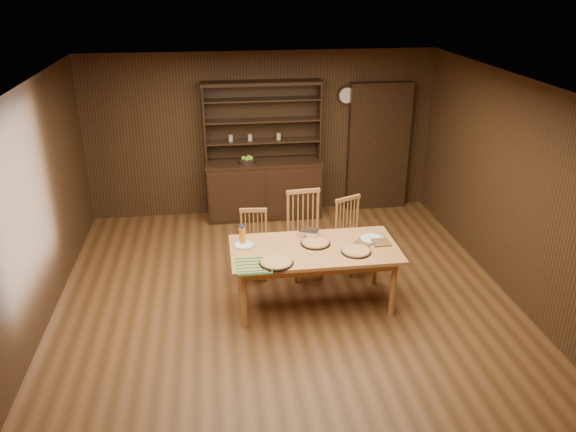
{
  "coord_description": "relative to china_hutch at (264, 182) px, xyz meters",
  "views": [
    {
      "loc": [
        -0.77,
        -5.69,
        3.68
      ],
      "look_at": [
        0.07,
        0.4,
        1.0
      ],
      "focal_mm": 35.0,
      "sensor_mm": 36.0,
      "label": 1
    }
  ],
  "objects": [
    {
      "name": "pizza_right",
      "position": [
        0.77,
        -2.91,
        0.17
      ],
      "size": [
        0.35,
        0.35,
        0.04
      ],
      "color": "black",
      "rests_on": "dining_table"
    },
    {
      "name": "floor",
      "position": [
        0.0,
        -2.75,
        -0.6
      ],
      "size": [
        6.0,
        6.0,
        0.0
      ],
      "primitive_type": "plane",
      "color": "brown",
      "rests_on": "ground"
    },
    {
      "name": "chair_center",
      "position": [
        0.34,
        -1.94,
        0.01
      ],
      "size": [
        0.5,
        0.48,
        1.13
      ],
      "rotation": [
        0.0,
        0.0,
        0.09
      ],
      "color": "#9F6236",
      "rests_on": "floor"
    },
    {
      "name": "cooling_rack",
      "position": [
        -0.41,
        -3.08,
        0.16
      ],
      "size": [
        0.45,
        0.45,
        0.02
      ],
      "primitive_type": null,
      "rotation": [
        0.0,
        0.0,
        0.25
      ],
      "color": "#0B9944",
      "rests_on": "dining_table"
    },
    {
      "name": "dining_table",
      "position": [
        0.32,
        -2.73,
        0.08
      ],
      "size": [
        1.94,
        0.97,
        0.75
      ],
      "color": "#C68445",
      "rests_on": "floor"
    },
    {
      "name": "chair_left",
      "position": [
        -0.32,
        -1.92,
        -0.12
      ],
      "size": [
        0.4,
        0.39,
        0.91
      ],
      "rotation": [
        0.0,
        0.0,
        -0.1
      ],
      "color": "#9F6236",
      "rests_on": "floor"
    },
    {
      "name": "room_shell",
      "position": [
        0.0,
        -2.75,
        0.98
      ],
      "size": [
        6.0,
        6.0,
        6.0
      ],
      "color": "silver",
      "rests_on": "floor"
    },
    {
      "name": "fruit_bowl",
      "position": [
        -0.26,
        -0.07,
        0.39
      ],
      "size": [
        0.27,
        0.27,
        0.12
      ],
      "color": "black",
      "rests_on": "china_hutch"
    },
    {
      "name": "doorway",
      "position": [
        1.9,
        0.15,
        0.45
      ],
      "size": [
        1.0,
        0.18,
        2.1
      ],
      "primitive_type": "cube",
      "color": "black",
      "rests_on": "floor"
    },
    {
      "name": "juice_bottle",
      "position": [
        -0.49,
        -2.5,
        0.26
      ],
      "size": [
        0.07,
        0.07,
        0.23
      ],
      "color": "orange",
      "rests_on": "dining_table"
    },
    {
      "name": "pizza_left",
      "position": [
        -0.16,
        -3.05,
        0.17
      ],
      "size": [
        0.38,
        0.38,
        0.04
      ],
      "color": "black",
      "rests_on": "dining_table"
    },
    {
      "name": "wall_clock",
      "position": [
        1.35,
        0.2,
        1.3
      ],
      "size": [
        0.3,
        0.05,
        0.3
      ],
      "color": "black",
      "rests_on": "room_shell"
    },
    {
      "name": "pot_holder_b",
      "position": [
        0.94,
        -2.67,
        0.16
      ],
      "size": [
        0.27,
        0.27,
        0.01
      ],
      "primitive_type": "cube",
      "rotation": [
        0.0,
        0.0,
        -0.69
      ],
      "color": "#A8131D",
      "rests_on": "dining_table"
    },
    {
      "name": "plate_left",
      "position": [
        -0.48,
        -2.56,
        0.16
      ],
      "size": [
        0.24,
        0.24,
        0.02
      ],
      "color": "silver",
      "rests_on": "dining_table"
    },
    {
      "name": "foil_dish",
      "position": [
        0.31,
        -2.44,
        0.2
      ],
      "size": [
        0.27,
        0.24,
        0.09
      ],
      "primitive_type": "cube",
      "rotation": [
        0.0,
        0.0,
        -0.4
      ],
      "color": "white",
      "rests_on": "dining_table"
    },
    {
      "name": "chair_right",
      "position": [
        0.96,
        -1.92,
        -0.07
      ],
      "size": [
        0.53,
        0.52,
        1.0
      ],
      "rotation": [
        0.0,
        0.0,
        0.42
      ],
      "color": "#9F6236",
      "rests_on": "floor"
    },
    {
      "name": "pizza_center",
      "position": [
        0.35,
        -2.64,
        0.17
      ],
      "size": [
        0.35,
        0.35,
        0.04
      ],
      "color": "black",
      "rests_on": "dining_table"
    },
    {
      "name": "china_hutch",
      "position": [
        0.0,
        0.0,
        0.0
      ],
      "size": [
        1.84,
        0.52,
        2.17
      ],
      "color": "black",
      "rests_on": "floor"
    },
    {
      "name": "plate_right",
      "position": [
        1.04,
        -2.6,
        0.16
      ],
      "size": [
        0.28,
        0.28,
        0.02
      ],
      "color": "silver",
      "rests_on": "dining_table"
    },
    {
      "name": "pot_holder_a",
      "position": [
        1.12,
        -2.72,
        0.16
      ],
      "size": [
        0.22,
        0.22,
        0.02
      ],
      "primitive_type": "cube",
      "rotation": [
        0.0,
        0.0,
        0.04
      ],
      "color": "#A8131D",
      "rests_on": "dining_table"
    }
  ]
}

